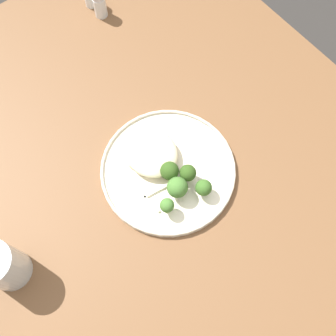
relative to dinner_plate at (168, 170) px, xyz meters
name	(u,v)px	position (x,y,z in m)	size (l,w,h in m)	color
ground	(176,255)	(-0.06, 0.01, -0.75)	(6.00, 6.00, 0.00)	#2D2B28
wooden_dining_table	(182,205)	(-0.06, 0.01, -0.09)	(1.40, 1.00, 0.74)	brown
dinner_plate	(168,170)	(0.00, 0.00, 0.00)	(0.29, 0.29, 0.02)	beige
noodle_bed	(153,152)	(0.05, 0.00, 0.02)	(0.12, 0.11, 0.04)	beige
seared_scallop_right_edge	(154,143)	(0.06, -0.01, 0.01)	(0.03, 0.03, 0.02)	beige
seared_scallop_rear_pale	(161,161)	(0.02, 0.00, 0.01)	(0.03, 0.03, 0.02)	#E5C689
seared_scallop_on_noodles	(136,161)	(0.06, 0.04, 0.01)	(0.03, 0.03, 0.01)	#E5C689
seared_scallop_half_hidden	(170,154)	(0.02, -0.02, 0.01)	(0.03, 0.03, 0.02)	#E5C689
seared_scallop_front_small	(154,154)	(0.04, 0.00, 0.01)	(0.03, 0.03, 0.02)	#DBB77A
broccoli_floret_split_head	(170,171)	(-0.01, 0.01, 0.03)	(0.04, 0.04, 0.05)	#89A356
broccoli_floret_right_tilted	(204,188)	(-0.08, -0.02, 0.03)	(0.03, 0.03, 0.05)	#89A356
broccoli_floret_beside_noodles	(188,173)	(-0.04, -0.02, 0.03)	(0.04, 0.04, 0.05)	#7A994C
broccoli_floret_front_edge	(177,187)	(-0.05, 0.02, 0.03)	(0.04, 0.04, 0.06)	#89A356
broccoli_floret_small_sprig	(167,206)	(-0.07, 0.06, 0.03)	(0.03, 0.03, 0.05)	#89A356
onion_sliver_curled_piece	(155,192)	(-0.02, 0.05, 0.01)	(0.05, 0.01, 0.00)	silver
onion_sliver_short_strip	(150,202)	(-0.03, 0.08, 0.01)	(0.06, 0.01, 0.00)	silver
onion_sliver_pale_crescent	(176,194)	(-0.05, 0.02, 0.01)	(0.04, 0.01, 0.00)	silver
water_glass	(3,267)	(0.03, 0.37, 0.04)	(0.08, 0.08, 0.12)	silver
salt_shaker	(100,5)	(0.45, -0.14, 0.02)	(0.03, 0.03, 0.07)	white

